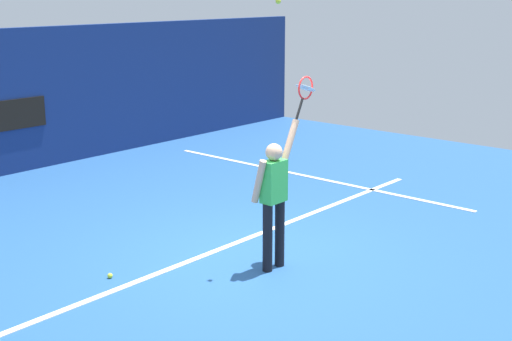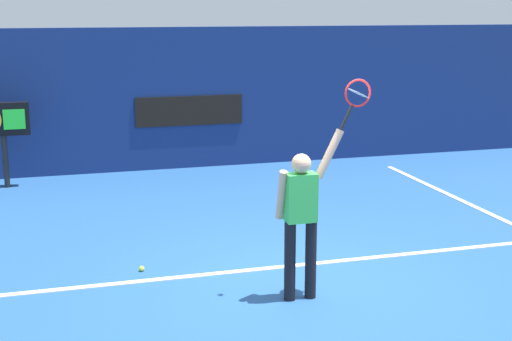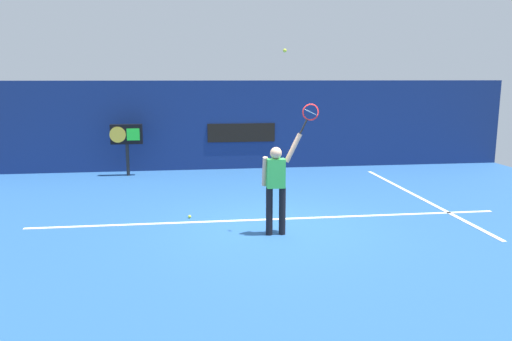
% 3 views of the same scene
% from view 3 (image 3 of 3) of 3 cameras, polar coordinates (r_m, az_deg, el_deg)
% --- Properties ---
extents(ground_plane, '(18.00, 18.00, 0.00)m').
position_cam_3_polar(ground_plane, '(10.18, 2.25, -6.40)').
color(ground_plane, '#23518C').
extents(back_wall, '(18.00, 0.20, 2.87)m').
position_cam_3_polar(back_wall, '(16.45, -1.72, 5.19)').
color(back_wall, navy).
rests_on(back_wall, ground_plane).
extents(sponsor_banner_center, '(2.20, 0.03, 0.60)m').
position_cam_3_polar(sponsor_banner_center, '(16.36, -1.67, 4.31)').
color(sponsor_banner_center, black).
extents(court_baseline, '(10.00, 0.10, 0.01)m').
position_cam_3_polar(court_baseline, '(10.66, 1.78, -5.58)').
color(court_baseline, white).
rests_on(court_baseline, ground_plane).
extents(court_sideline, '(0.10, 7.00, 0.01)m').
position_cam_3_polar(court_sideline, '(13.24, 18.00, -2.90)').
color(court_sideline, white).
rests_on(court_sideline, ground_plane).
extents(tennis_player, '(0.74, 0.31, 1.95)m').
position_cam_3_polar(tennis_player, '(9.45, 2.30, -1.42)').
color(tennis_player, black).
rests_on(tennis_player, ground_plane).
extents(tennis_racket, '(0.42, 0.27, 0.62)m').
position_cam_3_polar(tennis_racket, '(9.39, 6.14, 6.43)').
color(tennis_racket, black).
extents(tennis_ball, '(0.07, 0.07, 0.07)m').
position_cam_3_polar(tennis_ball, '(9.36, 3.29, 13.45)').
color(tennis_ball, '#CCE033').
extents(scoreboard_clock, '(0.96, 0.20, 1.57)m').
position_cam_3_polar(scoreboard_clock, '(15.70, -14.51, 3.78)').
color(scoreboard_clock, black).
rests_on(scoreboard_clock, ground_plane).
extents(spare_ball, '(0.07, 0.07, 0.07)m').
position_cam_3_polar(spare_ball, '(10.87, -7.55, -5.21)').
color(spare_ball, '#CCE033').
rests_on(spare_ball, ground_plane).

